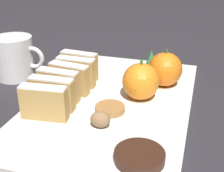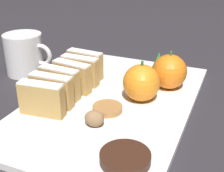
# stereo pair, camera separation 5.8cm
# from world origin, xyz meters

# --- Properties ---
(ground_plane) EXTENTS (6.00, 6.00, 0.00)m
(ground_plane) POSITION_xyz_m (0.00, 0.00, 0.00)
(ground_plane) COLOR #28262B
(serving_platter) EXTENTS (0.29, 0.46, 0.01)m
(serving_platter) POSITION_xyz_m (0.00, 0.00, 0.01)
(serving_platter) COLOR white
(serving_platter) RESTS_ON ground_plane
(stollen_slice_front) EXTENTS (0.08, 0.03, 0.06)m
(stollen_slice_front) POSITION_xyz_m (-0.09, -0.10, 0.04)
(stollen_slice_front) COLOR tan
(stollen_slice_front) RESTS_ON serving_platter
(stollen_slice_second) EXTENTS (0.08, 0.02, 0.06)m
(stollen_slice_second) POSITION_xyz_m (-0.09, -0.06, 0.04)
(stollen_slice_second) COLOR tan
(stollen_slice_second) RESTS_ON serving_platter
(stollen_slice_third) EXTENTS (0.08, 0.03, 0.06)m
(stollen_slice_third) POSITION_xyz_m (-0.10, -0.03, 0.04)
(stollen_slice_third) COLOR tan
(stollen_slice_third) RESTS_ON serving_platter
(stollen_slice_fourth) EXTENTS (0.08, 0.03, 0.06)m
(stollen_slice_fourth) POSITION_xyz_m (-0.09, 0.01, 0.04)
(stollen_slice_fourth) COLOR tan
(stollen_slice_fourth) RESTS_ON serving_platter
(stollen_slice_fifth) EXTENTS (0.08, 0.02, 0.06)m
(stollen_slice_fifth) POSITION_xyz_m (-0.09, 0.04, 0.04)
(stollen_slice_fifth) COLOR tan
(stollen_slice_fifth) RESTS_ON serving_platter
(stollen_slice_sixth) EXTENTS (0.08, 0.03, 0.06)m
(stollen_slice_sixth) POSITION_xyz_m (-0.10, 0.08, 0.04)
(stollen_slice_sixth) COLOR tan
(stollen_slice_sixth) RESTS_ON serving_platter
(orange_near) EXTENTS (0.07, 0.07, 0.08)m
(orange_near) POSITION_xyz_m (0.08, 0.10, 0.05)
(orange_near) COLOR orange
(orange_near) RESTS_ON serving_platter
(orange_far) EXTENTS (0.07, 0.07, 0.08)m
(orange_far) POSITION_xyz_m (0.05, 0.02, 0.05)
(orange_far) COLOR orange
(orange_far) RESTS_ON serving_platter
(walnut) EXTENTS (0.03, 0.03, 0.03)m
(walnut) POSITION_xyz_m (0.01, -0.09, 0.03)
(walnut) COLOR #8E6B47
(walnut) RESTS_ON serving_platter
(chocolate_cookie) EXTENTS (0.07, 0.07, 0.01)m
(chocolate_cookie) POSITION_xyz_m (0.09, -0.16, 0.02)
(chocolate_cookie) COLOR #381E14
(chocolate_cookie) RESTS_ON serving_platter
(gingerbread_cookie) EXTENTS (0.05, 0.05, 0.01)m
(gingerbread_cookie) POSITION_xyz_m (0.01, -0.04, 0.02)
(gingerbread_cookie) COLOR #A3703D
(gingerbread_cookie) RESTS_ON serving_platter
(evergreen_sprig) EXTENTS (0.04, 0.04, 0.05)m
(evergreen_sprig) POSITION_xyz_m (0.04, 0.16, 0.04)
(evergreen_sprig) COLOR #2D7538
(evergreen_sprig) RESTS_ON serving_platter
(coffee_mug) EXTENTS (0.12, 0.09, 0.09)m
(coffee_mug) POSITION_xyz_m (-0.25, 0.07, 0.05)
(coffee_mug) COLOR white
(coffee_mug) RESTS_ON ground_plane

